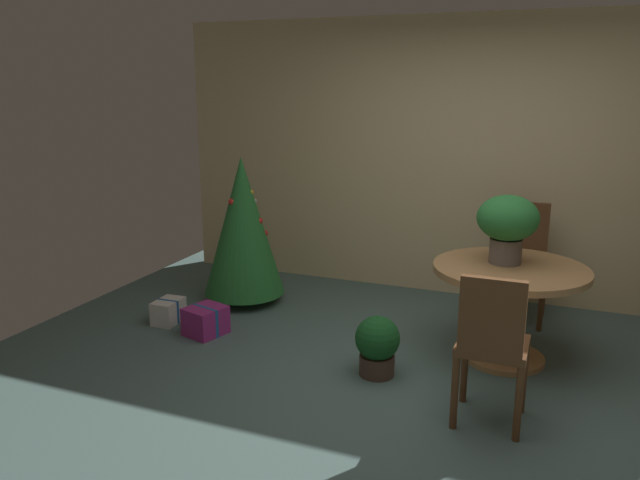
{
  "coord_description": "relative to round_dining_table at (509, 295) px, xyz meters",
  "views": [
    {
      "loc": [
        0.79,
        -3.7,
        2.01
      ],
      "look_at": [
        -0.87,
        0.41,
        0.88
      ],
      "focal_mm": 35.12,
      "sensor_mm": 36.0,
      "label": 1
    }
  ],
  "objects": [
    {
      "name": "flower_vase",
      "position": [
        -0.05,
        0.07,
        0.52
      ],
      "size": [
        0.44,
        0.44,
        0.5
      ],
      "color": "#665B51",
      "rests_on": "round_dining_table"
    },
    {
      "name": "gift_box_cream",
      "position": [
        -2.75,
        -0.31,
        -0.41
      ],
      "size": [
        0.2,
        0.28,
        0.2
      ],
      "color": "silver",
      "rests_on": "ground_plane"
    },
    {
      "name": "ground_plane",
      "position": [
        -0.45,
        -0.77,
        -0.51
      ],
      "size": [
        6.6,
        6.6,
        0.0
      ],
      "primitive_type": "plane",
      "color": "#4C6660"
    },
    {
      "name": "wooden_chair_near",
      "position": [
        0.0,
        -0.98,
        0.03
      ],
      "size": [
        0.4,
        0.39,
        0.96
      ],
      "color": "brown",
      "rests_on": "ground_plane"
    },
    {
      "name": "wooden_chair_far",
      "position": [
        0.0,
        0.96,
        0.05
      ],
      "size": [
        0.46,
        0.44,
        1.0
      ],
      "color": "brown",
      "rests_on": "ground_plane"
    },
    {
      "name": "back_wall_panel",
      "position": [
        -0.45,
        1.43,
        0.79
      ],
      "size": [
        6.0,
        0.1,
        2.6
      ],
      "primitive_type": "cube",
      "color": "beige",
      "rests_on": "ground_plane"
    },
    {
      "name": "holiday_tree",
      "position": [
        -2.4,
        0.41,
        0.22
      ],
      "size": [
        0.74,
        0.74,
        1.36
      ],
      "color": "brown",
      "rests_on": "ground_plane"
    },
    {
      "name": "gift_box_purple",
      "position": [
        -2.31,
        -0.41,
        -0.39
      ],
      "size": [
        0.34,
        0.36,
        0.23
      ],
      "color": "#9E287A",
      "rests_on": "ground_plane"
    },
    {
      "name": "round_dining_table",
      "position": [
        0.0,
        0.0,
        0.0
      ],
      "size": [
        1.1,
        1.1,
        0.72
      ],
      "color": "#B27F4C",
      "rests_on": "ground_plane"
    },
    {
      "name": "potted_plant",
      "position": [
        -0.81,
        -0.58,
        -0.28
      ],
      "size": [
        0.31,
        0.31,
        0.43
      ],
      "color": "#4C382D",
      "rests_on": "ground_plane"
    }
  ]
}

